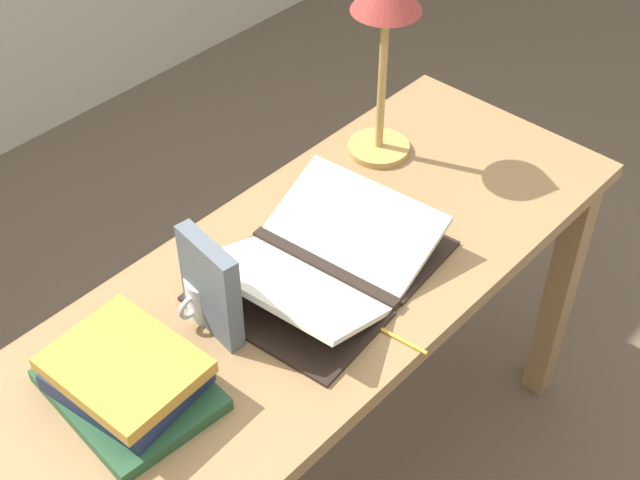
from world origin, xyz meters
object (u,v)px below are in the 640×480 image
(open_book, at_px, (324,262))
(reading_lamp, at_px, (386,11))
(book_stack_tall, at_px, (127,379))
(pencil, at_px, (393,335))
(coffee_mug, at_px, (206,295))
(book_standing_upright, at_px, (211,287))

(open_book, relative_size, reading_lamp, 1.06)
(open_book, relative_size, book_stack_tall, 1.60)
(open_book, distance_m, pencil, 0.21)
(book_stack_tall, bearing_deg, open_book, -5.55)
(book_stack_tall, xyz_separation_m, coffee_mug, (0.22, 0.04, 0.00))
(pencil, bearing_deg, coffee_mug, 122.03)
(book_standing_upright, distance_m, reading_lamp, 0.67)
(book_standing_upright, bearing_deg, pencil, -44.44)
(book_stack_tall, distance_m, book_standing_upright, 0.21)
(book_standing_upright, distance_m, coffee_mug, 0.07)
(reading_lamp, xyz_separation_m, pencil, (-0.41, -0.37, -0.34))
(coffee_mug, relative_size, pencil, 0.74)
(book_stack_tall, bearing_deg, coffee_mug, 11.62)
(book_stack_tall, bearing_deg, reading_lamp, 9.06)
(coffee_mug, bearing_deg, open_book, -21.54)
(book_stack_tall, height_order, coffee_mug, book_stack_tall)
(open_book, bearing_deg, book_standing_upright, 162.43)
(open_book, relative_size, pencil, 3.36)
(book_stack_tall, distance_m, pencil, 0.47)
(open_book, bearing_deg, pencil, -106.80)
(open_book, relative_size, book_standing_upright, 2.36)
(open_book, xyz_separation_m, reading_lamp, (0.37, 0.17, 0.32))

